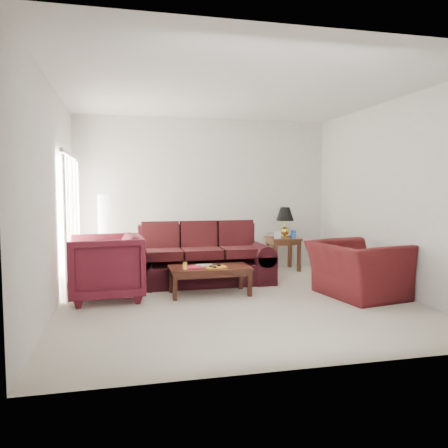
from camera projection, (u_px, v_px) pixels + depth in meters
name	position (u px, v px, depth m)	size (l,w,h in m)	color
floor	(237.00, 300.00, 6.37)	(5.00, 5.00, 0.00)	beige
blinds	(71.00, 223.00, 7.01)	(0.10, 2.00, 2.16)	silver
sofa	(201.00, 255.00, 7.46)	(2.43, 1.05, 0.99)	black
throw_pillow	(150.00, 236.00, 8.08)	(0.42, 0.12, 0.42)	black
end_table	(283.00, 254.00, 8.74)	(0.60, 0.60, 0.66)	#56311D
table_lamp	(285.00, 222.00, 8.76)	(0.36, 0.36, 0.60)	gold
clock	(277.00, 235.00, 8.50)	(0.13, 0.05, 0.13)	#B6B7BB
blue_canister	(293.00, 234.00, 8.58)	(0.10, 0.10, 0.16)	#1B4AB2
picture_frame	(272.00, 232.00, 8.80)	(0.14, 0.02, 0.17)	silver
floor_lamp	(104.00, 236.00, 7.81)	(0.25, 0.25, 1.54)	white
armchair_left	(105.00, 267.00, 6.38)	(1.03, 1.06, 0.96)	#48101B
armchair_right	(357.00, 269.00, 6.56)	(1.27, 1.11, 0.82)	#3D0E10
coffee_table	(210.00, 281.00, 6.70)	(1.23, 0.62, 0.43)	black
magazine_red	(192.00, 267.00, 6.58)	(0.28, 0.21, 0.02)	red
magazine_white	(204.00, 265.00, 6.75)	(0.25, 0.19, 0.01)	beige
magazine_orange	(216.00, 267.00, 6.61)	(0.30, 0.22, 0.02)	orange
remote_a	(213.00, 267.00, 6.54)	(0.05, 0.16, 0.02)	black
remote_b	(218.00, 265.00, 6.70)	(0.05, 0.18, 0.02)	black
yellow_glass	(185.00, 266.00, 6.45)	(0.06, 0.06, 0.11)	yellow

